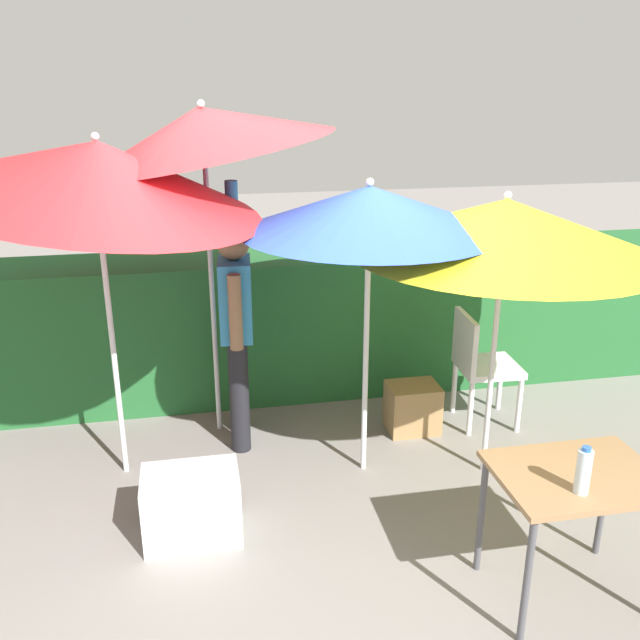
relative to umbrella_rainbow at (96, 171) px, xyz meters
The scene contains 12 objects.
ground_plane 2.47m from the umbrella_rainbow, 24.10° to the right, with size 24.00×24.00×0.00m, color gray.
hedge_row 2.22m from the umbrella_rainbow, 39.94° to the left, with size 8.00×0.70×1.18m, color #23602D.
umbrella_rainbow is the anchor object (origin of this frame).
umbrella_orange 0.80m from the umbrella_rainbow, 33.83° to the left, with size 1.76×1.73×2.55m.
umbrella_yellow 1.64m from the umbrella_rainbow, 10.67° to the right, with size 1.60×1.60×1.99m.
umbrella_navy 2.47m from the umbrella_rainbow, 11.22° to the right, with size 1.92×1.92×1.91m.
person_vendor 1.38m from the umbrella_rainbow, 17.91° to the left, with size 0.25×0.56×1.88m.
chair_plastic 3.03m from the umbrella_rainbow, ahead, with size 0.46×0.46×0.89m.
cooler_box 2.04m from the umbrella_rainbow, 62.50° to the right, with size 0.56×0.37×0.42m, color silver.
crate_cardboard 2.79m from the umbrella_rainbow, ahead, with size 0.38×0.30×0.37m, color #9E7A4C.
folding_table 3.18m from the umbrella_rainbow, 35.94° to the right, with size 0.80×0.60×0.73m.
bottle_water 3.12m from the umbrella_rainbow, 39.29° to the right, with size 0.07×0.07×0.24m.
Camera 1 is at (-0.78, -3.72, 2.57)m, focal length 38.58 mm.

